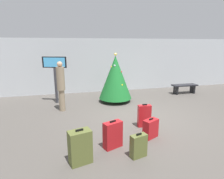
% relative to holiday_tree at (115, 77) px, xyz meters
% --- Properties ---
extents(ground_plane, '(16.00, 16.00, 0.00)m').
position_rel_holiday_tree_xyz_m(ground_plane, '(0.41, -2.07, -1.10)').
color(ground_plane, '#514C47').
extents(back_wall, '(16.00, 0.20, 2.81)m').
position_rel_holiday_tree_xyz_m(back_wall, '(0.41, 2.03, 0.30)').
color(back_wall, '#B7BCC1').
rests_on(back_wall, ground_plane).
extents(holiday_tree, '(1.44, 1.44, 2.15)m').
position_rel_holiday_tree_xyz_m(holiday_tree, '(0.00, 0.00, 0.00)').
color(holiday_tree, '#4C3319').
rests_on(holiday_tree, ground_plane).
extents(flight_info_kiosk, '(0.99, 0.43, 2.01)m').
position_rel_holiday_tree_xyz_m(flight_info_kiosk, '(-2.54, 0.41, 0.33)').
color(flight_info_kiosk, '#333338').
rests_on(flight_info_kiosk, ground_plane).
extents(waiting_bench, '(1.32, 0.44, 0.48)m').
position_rel_holiday_tree_xyz_m(waiting_bench, '(3.84, 0.45, -0.75)').
color(waiting_bench, black).
rests_on(waiting_bench, ground_plane).
extents(traveller_0, '(0.42, 0.42, 1.90)m').
position_rel_holiday_tree_xyz_m(traveller_0, '(-2.30, -0.68, -0.08)').
color(traveller_0, gray).
rests_on(traveller_0, ground_plane).
extents(suitcase_0, '(0.41, 0.27, 0.58)m').
position_rel_holiday_tree_xyz_m(suitcase_0, '(-0.58, -4.26, -0.83)').
color(suitcase_0, '#59602D').
rests_on(suitcase_0, ground_plane).
extents(suitcase_1, '(0.51, 0.36, 0.71)m').
position_rel_holiday_tree_xyz_m(suitcase_1, '(-1.05, -3.73, -0.76)').
color(suitcase_1, '#B2191E').
rests_on(suitcase_1, ground_plane).
extents(suitcase_2, '(0.53, 0.39, 0.79)m').
position_rel_holiday_tree_xyz_m(suitcase_2, '(-1.88, -4.17, -0.72)').
color(suitcase_2, '#59602D').
rests_on(suitcase_2, ground_plane).
extents(suitcase_3, '(0.48, 0.39, 0.56)m').
position_rel_holiday_tree_xyz_m(suitcase_3, '(0.08, -3.48, -0.84)').
color(suitcase_3, '#B2191E').
rests_on(suitcase_3, ground_plane).
extents(suitcase_4, '(0.41, 0.20, 0.73)m').
position_rel_holiday_tree_xyz_m(suitcase_4, '(0.19, -2.78, -0.75)').
color(suitcase_4, '#B2191E').
rests_on(suitcase_4, ground_plane).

